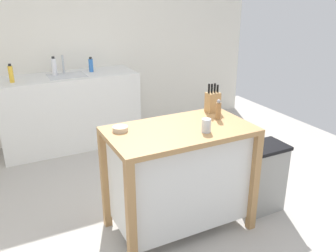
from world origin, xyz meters
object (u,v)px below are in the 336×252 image
(sink_faucet, at_px, (63,64))
(bottle_hand_soap, at_px, (91,65))
(drinking_cup, at_px, (206,125))
(bottle_spray_cleaner, at_px, (54,67))
(knife_block, at_px, (213,101))
(pepper_grinder, at_px, (218,110))
(bottle_dish_soap, at_px, (11,74))
(kitchen_island, at_px, (179,174))
(trash_bin, at_px, (263,177))
(bowl_stoneware_deep, at_px, (120,129))

(sink_faucet, bearing_deg, bottle_hand_soap, -13.79)
(drinking_cup, relative_size, bottle_spray_cleaner, 0.46)
(knife_block, distance_m, sink_faucet, 2.20)
(drinking_cup, distance_m, pepper_grinder, 0.31)
(knife_block, relative_size, pepper_grinder, 1.51)
(bottle_spray_cleaner, bearing_deg, bottle_dish_soap, -163.05)
(kitchen_island, relative_size, sink_faucet, 5.10)
(knife_block, distance_m, trash_bin, 0.82)
(knife_block, height_order, bottle_dish_soap, knife_block)
(bottle_hand_soap, bearing_deg, drinking_cup, -84.61)
(bottle_hand_soap, bearing_deg, kitchen_island, -87.85)
(trash_bin, bearing_deg, bottle_hand_soap, 111.23)
(pepper_grinder, bearing_deg, bottle_spray_cleaner, 112.96)
(trash_bin, relative_size, bottle_hand_soap, 3.44)
(kitchen_island, xyz_separation_m, trash_bin, (0.80, -0.10, -0.18))
(bowl_stoneware_deep, height_order, bottle_dish_soap, bottle_dish_soap)
(drinking_cup, height_order, trash_bin, drinking_cup)
(knife_block, bearing_deg, kitchen_island, -153.46)
(kitchen_island, height_order, bottle_dish_soap, bottle_dish_soap)
(kitchen_island, height_order, sink_faucet, sink_faucet)
(knife_block, xyz_separation_m, trash_bin, (0.36, -0.32, -0.67))
(bottle_hand_soap, distance_m, bottle_dish_soap, 0.95)
(bottle_spray_cleaner, relative_size, bottle_dish_soap, 1.08)
(bowl_stoneware_deep, bearing_deg, sink_faucet, 89.51)
(bowl_stoneware_deep, distance_m, bottle_dish_soap, 1.97)
(bowl_stoneware_deep, bearing_deg, bottle_dish_soap, 107.65)
(trash_bin, xyz_separation_m, sink_faucet, (-1.21, 2.35, 0.71))
(sink_faucet, relative_size, bottle_hand_soap, 1.20)
(pepper_grinder, xyz_separation_m, sink_faucet, (-0.78, 2.21, 0.05))
(bottle_hand_soap, bearing_deg, trash_bin, -68.77)
(knife_block, bearing_deg, drinking_cup, -129.02)
(knife_block, bearing_deg, bottle_hand_soap, 104.98)
(drinking_cup, distance_m, bottle_hand_soap, 2.34)
(bowl_stoneware_deep, relative_size, sink_faucet, 0.53)
(pepper_grinder, distance_m, bottle_spray_cleaner, 2.32)
(bowl_stoneware_deep, xyz_separation_m, bottle_hand_soap, (0.34, 2.02, 0.09))
(pepper_grinder, xyz_separation_m, bottle_spray_cleaner, (-0.90, 2.14, 0.05))
(knife_block, relative_size, bowl_stoneware_deep, 2.16)
(drinking_cup, height_order, bottle_spray_cleaner, bottle_spray_cleaner)
(knife_block, relative_size, sink_faucet, 1.14)
(bottle_hand_soap, bearing_deg, pepper_grinder, -77.87)
(knife_block, distance_m, pepper_grinder, 0.19)
(sink_faucet, distance_m, bottle_dish_soap, 0.65)
(knife_block, height_order, bottle_spray_cleaner, knife_block)
(bottle_dish_soap, bearing_deg, drinking_cup, -62.02)
(kitchen_island, bearing_deg, knife_block, 26.54)
(bowl_stoneware_deep, bearing_deg, trash_bin, -11.65)
(trash_bin, bearing_deg, bottle_dish_soap, 130.59)
(kitchen_island, relative_size, bottle_dish_soap, 5.38)
(trash_bin, bearing_deg, drinking_cup, -175.31)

